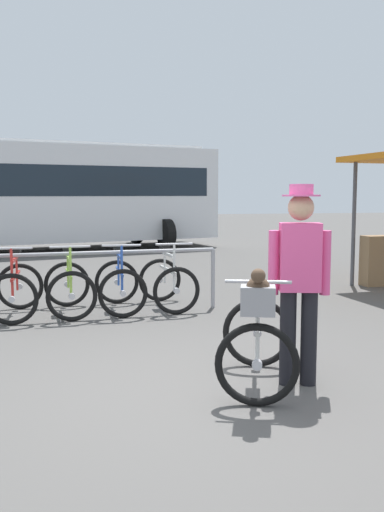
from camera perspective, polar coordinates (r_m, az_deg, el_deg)
The scene contains 9 objects.
ground_plane at distance 4.80m, azimuth 0.41°, elevation -13.74°, with size 80.00×80.00×0.00m, color #514F4C.
bike_rack_rail at distance 7.80m, azimuth -8.86°, elevation -1.01°, with size 3.20×0.25×0.88m.
racked_bike_red at distance 7.94m, azimuth -17.30°, elevation -3.26°, with size 0.70×1.12×0.97m.
racked_bike_lime at distance 7.97m, azimuth -12.25°, elevation -3.08°, with size 0.70×1.11×0.97m.
racked_bike_blue at distance 8.06m, azimuth -7.29°, elevation -2.89°, with size 0.69×1.12×0.97m.
racked_bike_white at distance 8.20m, azimuth -2.46°, elevation -2.68°, with size 0.70×1.13×0.97m.
featured_bicycle at distance 4.81m, azimuth 6.60°, elevation -7.70°, with size 0.99×1.26×1.09m.
person_with_featured_bike at distance 4.91m, azimuth 10.76°, elevation -1.99°, with size 0.51×0.32×1.72m.
bus_distant at distance 16.95m, azimuth -14.53°, elevation 6.40°, with size 10.31×4.82×3.08m.
Camera 1 is at (-1.10, -4.38, 1.64)m, focal length 39.76 mm.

